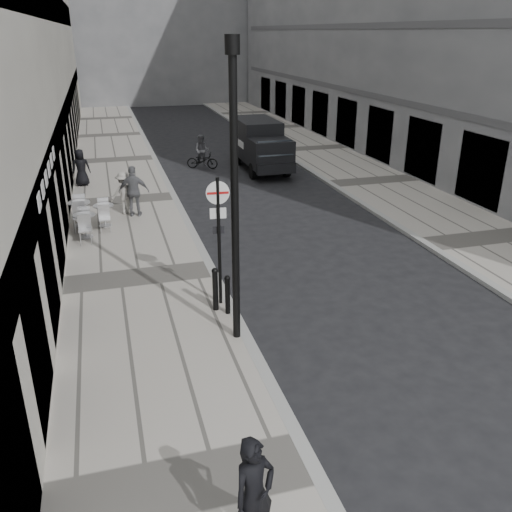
{
  "coord_description": "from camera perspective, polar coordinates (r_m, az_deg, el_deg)",
  "views": [
    {
      "loc": [
        -2.63,
        -3.51,
        6.34
      ],
      "look_at": [
        0.62,
        7.92,
        1.4
      ],
      "focal_mm": 38.0,
      "sensor_mm": 36.0,
      "label": 1
    }
  ],
  "objects": [
    {
      "name": "cafe_table_mid",
      "position": [
        18.4,
        -17.57,
        3.25
      ],
      "size": [
        0.71,
        1.6,
        0.91
      ],
      "color": "silver",
      "rests_on": "sidewalk"
    },
    {
      "name": "sidewalk",
      "position": [
        22.42,
        -13.7,
        5.65
      ],
      "size": [
        4.0,
        60.0,
        0.12
      ],
      "primitive_type": "cube",
      "color": "gray",
      "rests_on": "ground"
    },
    {
      "name": "panel_van",
      "position": [
        26.96,
        0.4,
        11.85
      ],
      "size": [
        1.9,
        5.01,
        2.35
      ],
      "rotation": [
        0.0,
        0.0,
        -0.01
      ],
      "color": "black",
      "rests_on": "ground"
    },
    {
      "name": "cafe_table_near",
      "position": [
        19.32,
        -15.69,
        4.32
      ],
      "size": [
        0.69,
        1.55,
        0.88
      ],
      "color": "silver",
      "rests_on": "sidewalk"
    },
    {
      "name": "pedestrian_a",
      "position": [
        20.03,
        -12.71,
        6.66
      ],
      "size": [
        1.15,
        0.7,
        1.83
      ],
      "primitive_type": "imported",
      "rotation": [
        0.0,
        0.0,
        2.89
      ],
      "color": "slate",
      "rests_on": "sidewalk"
    },
    {
      "name": "sign_post",
      "position": [
        12.69,
        -3.96,
        3.29
      ],
      "size": [
        0.55,
        0.11,
        3.18
      ],
      "rotation": [
        0.0,
        0.0,
        -0.09
      ],
      "color": "black",
      "rests_on": "sidewalk"
    },
    {
      "name": "pedestrian_b",
      "position": [
        20.4,
        -13.69,
        6.47
      ],
      "size": [
        1.08,
        0.72,
        1.56
      ],
      "primitive_type": "imported",
      "rotation": [
        0.0,
        0.0,
        3.28
      ],
      "color": "#9A968E",
      "rests_on": "sidewalk"
    },
    {
      "name": "walking_man",
      "position": [
        7.44,
        -0.19,
        -23.8
      ],
      "size": [
        0.71,
        0.6,
        1.67
      ],
      "primitive_type": "imported",
      "rotation": [
        0.0,
        0.0,
        0.38
      ],
      "color": "black",
      "rests_on": "sidewalk"
    },
    {
      "name": "bollard_far",
      "position": [
        12.81,
        -3.01,
        -4.22
      ],
      "size": [
        0.12,
        0.12,
        0.91
      ],
      "primitive_type": "cylinder",
      "color": "black",
      "rests_on": "sidewalk"
    },
    {
      "name": "far_sidewalk",
      "position": [
        25.25,
        12.22,
        7.66
      ],
      "size": [
        4.0,
        60.0,
        0.12
      ],
      "primitive_type": "cube",
      "color": "gray",
      "rests_on": "ground"
    },
    {
      "name": "lamppost",
      "position": [
        10.74,
        -2.28,
        7.53
      ],
      "size": [
        0.28,
        0.28,
        6.18
      ],
      "color": "black",
      "rests_on": "sidewalk"
    },
    {
      "name": "cafe_table_far",
      "position": [
        19.6,
        -18.06,
        4.46
      ],
      "size": [
        0.76,
        1.73,
        0.98
      ],
      "color": "silver",
      "rests_on": "sidewalk"
    },
    {
      "name": "cyclist",
      "position": [
        27.39,
        -5.69,
        10.48
      ],
      "size": [
        1.64,
        1.12,
        1.67
      ],
      "rotation": [
        0.0,
        0.0,
        -0.41
      ],
      "color": "black",
      "rests_on": "ground"
    },
    {
      "name": "bollard_near",
      "position": [
        12.97,
        -4.3,
        -3.63
      ],
      "size": [
        0.14,
        0.14,
        1.02
      ],
      "primitive_type": "cylinder",
      "color": "black",
      "rests_on": "sidewalk"
    },
    {
      "name": "pedestrian_c",
      "position": [
        24.83,
        -17.95,
        8.85
      ],
      "size": [
        0.79,
        0.52,
        1.58
      ],
      "primitive_type": "imported",
      "rotation": [
        0.0,
        0.0,
        3.17
      ],
      "color": "black",
      "rests_on": "sidewalk"
    }
  ]
}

